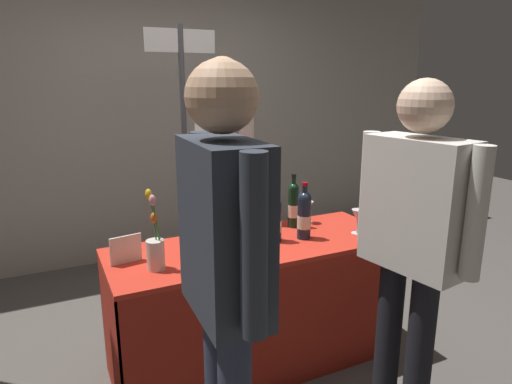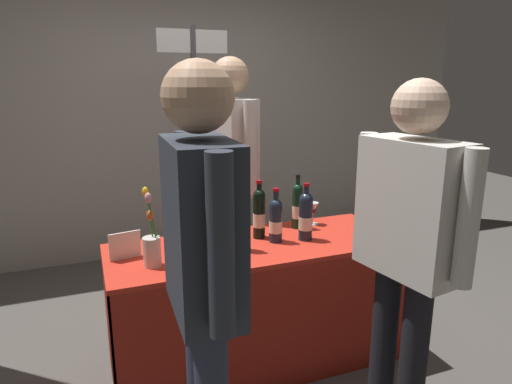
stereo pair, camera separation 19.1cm
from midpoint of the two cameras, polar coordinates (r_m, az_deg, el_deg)
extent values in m
plane|color=#514C47|center=(2.87, -2.04, -20.65)|extent=(12.00, 12.00, 0.00)
cube|color=#9E998E|center=(4.29, -13.21, 8.81)|extent=(6.10, 0.12, 2.53)
cube|color=red|center=(2.53, -2.18, -6.91)|extent=(1.64, 0.61, 0.02)
cube|color=#A32519|center=(2.45, 0.85, -17.36)|extent=(1.64, 0.01, 0.72)
cube|color=#A32519|center=(2.93, -4.52, -11.79)|extent=(1.64, 0.01, 0.72)
cube|color=#A32519|center=(2.52, -20.16, -17.36)|extent=(0.01, 0.61, 0.72)
cube|color=#A32519|center=(3.06, 12.22, -10.87)|extent=(0.01, 0.61, 0.72)
cylinder|color=#192333|center=(2.53, 0.28, -4.02)|extent=(0.07, 0.07, 0.21)
sphere|color=#192333|center=(2.50, 0.28, -1.70)|extent=(0.07, 0.07, 0.07)
cylinder|color=#192333|center=(2.49, 0.28, -0.80)|extent=(0.03, 0.03, 0.08)
cylinder|color=maroon|center=(2.47, 0.29, 0.30)|extent=(0.04, 0.04, 0.02)
cylinder|color=beige|center=(2.53, 0.28, -4.39)|extent=(0.08, 0.08, 0.07)
cylinder|color=black|center=(2.39, -3.83, -5.03)|extent=(0.07, 0.07, 0.22)
sphere|color=black|center=(2.36, -3.88, -2.47)|extent=(0.07, 0.07, 0.07)
cylinder|color=black|center=(2.35, -3.89, -1.56)|extent=(0.02, 0.02, 0.08)
cylinder|color=black|center=(2.33, -3.91, -0.42)|extent=(0.03, 0.03, 0.02)
cylinder|color=beige|center=(2.40, -3.83, -5.43)|extent=(0.07, 0.07, 0.07)
cylinder|color=#38230F|center=(2.50, -9.58, -4.08)|extent=(0.07, 0.07, 0.24)
sphere|color=#38230F|center=(2.47, -9.69, -1.42)|extent=(0.06, 0.06, 0.06)
cylinder|color=#38230F|center=(2.46, -9.72, -0.64)|extent=(0.03, 0.03, 0.07)
cylinder|color=black|center=(2.45, -9.77, 0.36)|extent=(0.03, 0.03, 0.02)
cylinder|color=beige|center=(2.51, -9.56, -4.50)|extent=(0.07, 0.07, 0.08)
cylinder|color=black|center=(2.77, 2.81, -2.04)|extent=(0.07, 0.07, 0.25)
sphere|color=black|center=(2.74, 2.84, 0.45)|extent=(0.06, 0.06, 0.06)
cylinder|color=black|center=(2.73, 2.85, 1.19)|extent=(0.03, 0.03, 0.07)
cylinder|color=black|center=(2.72, 2.86, 2.12)|extent=(0.03, 0.03, 0.02)
cylinder|color=beige|center=(2.78, 2.80, -2.43)|extent=(0.07, 0.07, 0.08)
cylinder|color=black|center=(2.58, -1.91, -3.16)|extent=(0.07, 0.07, 0.26)
sphere|color=black|center=(2.54, -1.94, -0.40)|extent=(0.07, 0.07, 0.07)
cylinder|color=black|center=(2.54, -1.94, 0.34)|extent=(0.03, 0.03, 0.07)
cylinder|color=maroon|center=(2.53, -1.95, 1.28)|extent=(0.03, 0.03, 0.02)
cylinder|color=beige|center=(2.58, -1.91, -3.59)|extent=(0.07, 0.07, 0.08)
cylinder|color=#38230F|center=(2.18, -9.30, -6.89)|extent=(0.07, 0.07, 0.24)
sphere|color=#38230F|center=(2.14, -9.42, -3.94)|extent=(0.07, 0.07, 0.07)
cylinder|color=#38230F|center=(2.13, -9.46, -3.10)|extent=(0.03, 0.03, 0.07)
cylinder|color=maroon|center=(2.12, -9.51, -2.01)|extent=(0.04, 0.04, 0.02)
cylinder|color=beige|center=(2.19, -9.28, -7.36)|extent=(0.07, 0.07, 0.08)
cylinder|color=black|center=(2.35, -10.74, -5.80)|extent=(0.07, 0.07, 0.20)
sphere|color=black|center=(2.32, -10.86, -3.43)|extent=(0.07, 0.07, 0.07)
cylinder|color=black|center=(2.31, -10.89, -2.66)|extent=(0.03, 0.03, 0.07)
cylinder|color=#B7932D|center=(2.30, -10.94, -1.67)|extent=(0.03, 0.03, 0.02)
cylinder|color=beige|center=(2.36, -10.72, -6.17)|extent=(0.07, 0.07, 0.07)
cylinder|color=#192333|center=(2.57, 4.05, -3.42)|extent=(0.08, 0.08, 0.24)
sphere|color=#192333|center=(2.54, 4.09, -0.84)|extent=(0.08, 0.08, 0.08)
cylinder|color=#192333|center=(2.53, 4.11, -0.02)|extent=(0.03, 0.03, 0.08)
cylinder|color=maroon|center=(2.52, 4.13, 1.01)|extent=(0.03, 0.03, 0.02)
cylinder|color=beige|center=(2.58, 4.04, -3.82)|extent=(0.08, 0.08, 0.08)
cylinder|color=silver|center=(2.89, 4.67, -3.93)|extent=(0.07, 0.07, 0.00)
cylinder|color=silver|center=(2.88, 4.69, -3.24)|extent=(0.01, 0.01, 0.07)
cone|color=silver|center=(2.86, 4.71, -1.90)|extent=(0.07, 0.07, 0.07)
cylinder|color=#590C19|center=(2.86, 4.71, -2.28)|extent=(0.04, 0.04, 0.02)
cylinder|color=silver|center=(2.73, 10.78, -5.20)|extent=(0.07, 0.07, 0.00)
cylinder|color=silver|center=(2.72, 10.82, -4.46)|extent=(0.01, 0.01, 0.07)
cone|color=silver|center=(2.70, 10.89, -3.00)|extent=(0.07, 0.07, 0.07)
cylinder|color=silver|center=(2.25, -15.10, -7.80)|extent=(0.09, 0.09, 0.15)
cylinder|color=#38722D|center=(2.22, -15.12, -5.46)|extent=(0.02, 0.03, 0.19)
ellipsoid|color=#E05B1E|center=(2.18, -15.39, -3.23)|extent=(0.03, 0.03, 0.05)
cylinder|color=#38722D|center=(2.22, -15.07, -4.00)|extent=(0.06, 0.01, 0.30)
ellipsoid|color=gold|center=(2.17, -16.03, -0.31)|extent=(0.03, 0.03, 0.05)
cylinder|color=#38722D|center=(2.19, -14.98, -4.45)|extent=(0.04, 0.04, 0.28)
ellipsoid|color=pink|center=(2.13, -15.61, -1.04)|extent=(0.03, 0.03, 0.05)
cube|color=silver|center=(2.36, -18.55, -6.99)|extent=(0.16, 0.05, 0.15)
cylinder|color=black|center=(3.24, -6.34, -7.56)|extent=(0.12, 0.12, 0.89)
cylinder|color=black|center=(3.12, -4.89, -8.38)|extent=(0.12, 0.12, 0.89)
cube|color=beige|center=(2.98, -5.98, 5.71)|extent=(0.29, 0.42, 0.63)
sphere|color=tan|center=(2.95, -6.22, 14.51)|extent=(0.24, 0.24, 0.24)
cylinder|color=beige|center=(3.18, -8.27, 6.63)|extent=(0.08, 0.08, 0.58)
cylinder|color=beige|center=(2.78, -3.41, 5.69)|extent=(0.08, 0.08, 0.58)
cube|color=#2D333D|center=(1.51, -7.71, -4.86)|extent=(0.22, 0.42, 0.60)
sphere|color=tan|center=(1.43, -8.30, 11.94)|extent=(0.23, 0.23, 0.23)
cylinder|color=#2D333D|center=(1.28, -4.59, -7.21)|extent=(0.08, 0.08, 0.55)
cylinder|color=#2D333D|center=(1.73, -10.05, -1.60)|extent=(0.08, 0.08, 0.55)
cylinder|color=black|center=(2.27, 17.71, -19.41)|extent=(0.12, 0.12, 0.82)
cylinder|color=black|center=(2.36, 14.19, -17.73)|extent=(0.12, 0.12, 0.82)
cube|color=beige|center=(2.03, 17.24, -1.55)|extent=(0.28, 0.48, 0.58)
sphere|color=beige|center=(1.96, 18.15, 10.39)|extent=(0.23, 0.23, 0.23)
cylinder|color=beige|center=(1.87, 23.75, -2.65)|extent=(0.08, 0.08, 0.54)
cylinder|color=beige|center=(2.19, 11.77, 0.58)|extent=(0.08, 0.08, 0.54)
cylinder|color=#47474C|center=(3.47, -10.58, 3.49)|extent=(0.04, 0.04, 2.02)
cube|color=silver|center=(3.43, -11.29, 18.42)|extent=(0.52, 0.02, 0.16)
camera|label=1|loc=(0.10, -92.25, -0.57)|focal=31.34mm
camera|label=2|loc=(0.10, 87.75, 0.57)|focal=31.34mm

